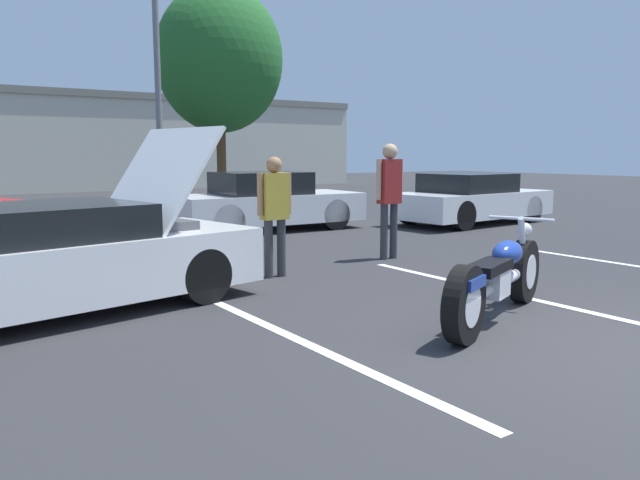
% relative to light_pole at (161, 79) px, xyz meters
% --- Properties ---
extents(parking_stripe_middle, '(0.12, 4.91, 0.01)m').
position_rel_light_pole_xyz_m(parking_stripe_middle, '(-3.63, -12.98, -3.78)').
color(parking_stripe_middle, white).
rests_on(parking_stripe_middle, ground).
extents(parking_stripe_back, '(0.12, 4.91, 0.01)m').
position_rel_light_pole_xyz_m(parking_stripe_back, '(-0.54, -12.98, -3.78)').
color(parking_stripe_back, white).
rests_on(parking_stripe_back, ground).
extents(far_building, '(32.00, 4.20, 4.40)m').
position_rel_light_pole_xyz_m(far_building, '(-1.49, 12.52, -1.45)').
color(far_building, beige).
rests_on(far_building, ground).
extents(light_pole, '(1.21, 0.28, 6.82)m').
position_rel_light_pole_xyz_m(light_pole, '(0.00, 0.00, 0.00)').
color(light_pole, slate).
rests_on(light_pole, ground).
extents(tree_background, '(4.26, 4.26, 7.27)m').
position_rel_light_pole_xyz_m(tree_background, '(2.82, 2.02, 1.02)').
color(tree_background, brown).
rests_on(tree_background, ground).
extents(motorcycle, '(2.47, 1.18, 0.99)m').
position_rel_light_pole_xyz_m(motorcycle, '(-1.61, -13.64, -3.36)').
color(motorcycle, black).
rests_on(motorcycle, ground).
extents(show_car_hood_open, '(4.34, 2.45, 1.99)m').
position_rel_light_pole_xyz_m(show_car_hood_open, '(-5.12, -10.78, -3.20)').
color(show_car_hood_open, white).
rests_on(show_car_hood_open, ground).
extents(parked_car_right_row, '(4.27, 2.09, 1.20)m').
position_rel_light_pole_xyz_m(parked_car_right_row, '(4.85, -7.42, -3.21)').
color(parked_car_right_row, white).
rests_on(parked_car_right_row, ground).
extents(parked_car_mid_row, '(4.18, 1.88, 1.28)m').
position_rel_light_pole_xyz_m(parked_car_mid_row, '(0.16, -5.79, -3.18)').
color(parked_car_mid_row, white).
rests_on(parked_car_mid_row, ground).
extents(spectator_by_show_car, '(0.52, 0.21, 1.64)m').
position_rel_light_pole_xyz_m(spectator_by_show_car, '(-2.33, -10.44, -2.82)').
color(spectator_by_show_car, '#333338').
rests_on(spectator_by_show_car, ground).
extents(spectator_midground, '(0.52, 0.24, 1.83)m').
position_rel_light_pole_xyz_m(spectator_midground, '(-0.07, -10.18, -2.68)').
color(spectator_midground, '#333338').
rests_on(spectator_midground, ground).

